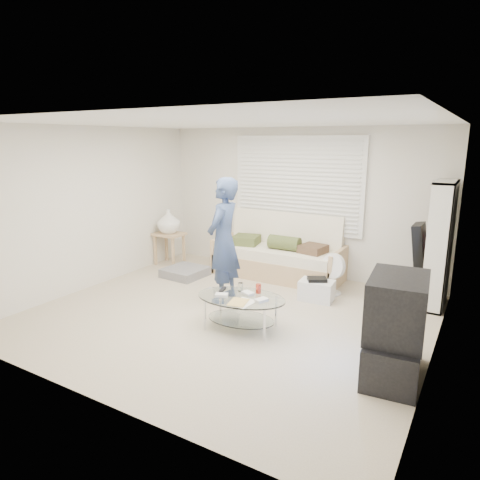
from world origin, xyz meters
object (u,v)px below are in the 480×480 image
Objects in this scene: futon_sofa at (279,256)px; bookshelf at (439,245)px; coffee_table at (241,303)px; tv_unit at (395,328)px.

bookshelf is (2.48, -0.12, 0.53)m from futon_sofa.
bookshelf reaches higher than coffee_table.
tv_unit is at bearing -5.50° from coffee_table.
bookshelf is at bearing 45.98° from coffee_table.
coffee_table is (-1.84, 0.18, -0.16)m from tv_unit.
coffee_table is at bearing -76.49° from futon_sofa.
futon_sofa is 1.82× the size of coffee_table.
futon_sofa reaches higher than coffee_table.
tv_unit is 1.85m from coffee_table.
coffee_table is (-1.96, -2.03, -0.54)m from bookshelf.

